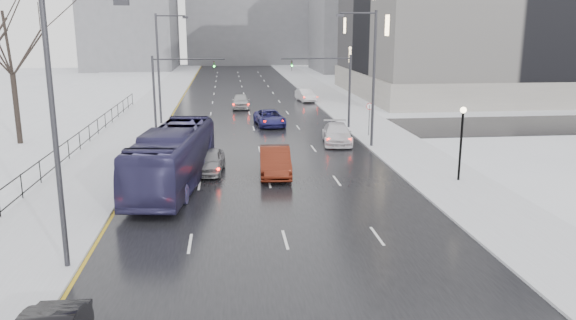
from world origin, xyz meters
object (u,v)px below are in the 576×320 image
object	(u,v)px
lamppost_r_mid	(462,133)
sedan_center_near	(209,161)
mast_signal_left	(167,85)
sedan_right_cross	(270,118)
sedan_right_near	(275,161)
mast_signal_right	(338,83)
streetlight_l_far	(161,63)
sedan_right_distant	(306,95)
no_uturn_sign	(369,109)
sedan_right_far	(337,134)
sedan_center_far	(241,101)
streetlight_l_near	(60,121)
bus	(173,158)
streetlight_r_mid	(371,72)
tree_park_e	(21,145)

from	to	relation	value
lamppost_r_mid	sedan_center_near	world-z (taller)	lamppost_r_mid
mast_signal_left	sedan_right_cross	world-z (taller)	mast_signal_left
sedan_right_near	mast_signal_right	bearing A→B (deg)	68.67
streetlight_l_far	sedan_right_distant	distance (m)	21.97
mast_signal_left	no_uturn_sign	world-z (taller)	mast_signal_left
mast_signal_left	sedan_right_far	xyz separation A→B (m)	(13.41, -6.35, -3.30)
sedan_center_far	sedan_right_distant	bearing A→B (deg)	34.71
sedan_right_far	sedan_right_cross	bearing A→B (deg)	124.88
mast_signal_right	sedan_center_far	bearing A→B (deg)	120.59
mast_signal_left	sedan_center_near	world-z (taller)	mast_signal_left
sedan_right_far	no_uturn_sign	bearing A→B (deg)	43.81
streetlight_l_near	bus	distance (m)	11.80
streetlight_l_far	bus	bearing A→B (deg)	-82.56
sedan_right_near	sedan_center_far	bearing A→B (deg)	95.20
sedan_right_far	sedan_right_distant	bearing A→B (deg)	94.29
sedan_center_far	mast_signal_right	bearing A→B (deg)	-58.14
no_uturn_sign	sedan_right_far	world-z (taller)	no_uturn_sign
streetlight_l_far	sedan_right_far	xyz separation A→B (m)	(14.25, -10.35, -4.82)
bus	no_uturn_sign	bearing A→B (deg)	49.78
streetlight_r_mid	sedan_center_near	size ratio (longest dim) A/B	2.30
bus	sedan_right_far	bearing A→B (deg)	51.05
streetlight_l_near	sedan_center_near	distance (m)	15.28
streetlight_l_far	no_uturn_sign	size ratio (longest dim) A/B	3.70
mast_signal_right	sedan_right_distant	world-z (taller)	mast_signal_right
sedan_center_near	sedan_right_far	size ratio (longest dim) A/B	0.83
sedan_right_cross	sedan_center_far	world-z (taller)	sedan_center_far
streetlight_l_near	tree_park_e	bearing A→B (deg)	112.69
mast_signal_right	sedan_right_far	xyz separation A→B (m)	(-1.24, -6.35, -3.30)
sedan_right_far	sedan_right_distant	distance (m)	25.32
sedan_center_near	sedan_right_near	size ratio (longest dim) A/B	0.83
streetlight_l_far	sedan_center_far	distance (m)	13.09
mast_signal_right	no_uturn_sign	size ratio (longest dim) A/B	2.41
sedan_right_cross	sedan_right_distant	world-z (taller)	sedan_right_distant
sedan_right_near	sedan_right_distant	bearing A→B (deg)	81.63
sedan_center_near	sedan_right_near	distance (m)	4.13
sedan_right_cross	tree_park_e	bearing A→B (deg)	-168.37
mast_signal_left	sedan_center_near	bearing A→B (deg)	-75.00
mast_signal_right	sedan_right_near	world-z (taller)	mast_signal_right
sedan_right_distant	sedan_center_far	bearing A→B (deg)	-154.42
bus	mast_signal_left	bearing A→B (deg)	104.04
lamppost_r_mid	no_uturn_sign	xyz separation A→B (m)	(-1.80, 14.00, -0.64)
bus	sedan_right_distant	distance (m)	38.30
lamppost_r_mid	sedan_right_far	bearing A→B (deg)	112.87
mast_signal_right	mast_signal_left	size ratio (longest dim) A/B	1.00
lamppost_r_mid	bus	bearing A→B (deg)	177.24
streetlight_r_mid	streetlight_l_far	distance (m)	20.27
streetlight_l_far	bus	distance (m)	21.74
tree_park_e	bus	bearing A→B (deg)	-45.89
mast_signal_right	bus	xyz separation A→B (m)	(-12.72, -17.21, -2.39)
sedan_center_near	sedan_right_cross	xyz separation A→B (m)	(5.04, 16.47, -0.02)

